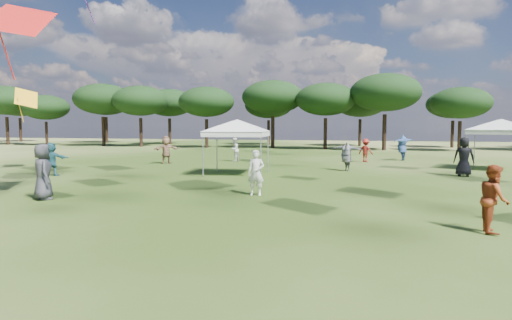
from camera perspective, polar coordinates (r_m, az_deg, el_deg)
The scene contains 4 objects.
tree_line at distance 47.56m, azimuth 15.61°, elevation 8.04°, with size 108.78×17.63×7.77m.
tent_left at distance 21.53m, azimuth -2.54°, elevation 5.10°, with size 5.98×5.98×3.08m.
tent_right at distance 27.56m, azimuth 29.88°, elevation 4.52°, with size 5.99×5.99×3.14m.
festival_crowd at distance 22.75m, azimuth 11.27°, elevation 0.45°, with size 31.09×22.41×1.92m.
Camera 1 is at (1.31, -0.05, 2.50)m, focal length 30.00 mm.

